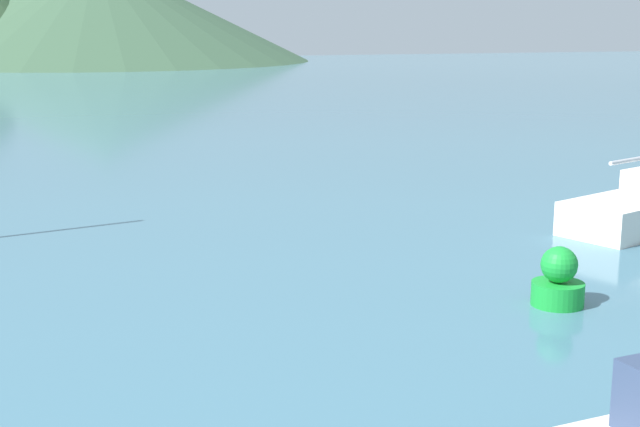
# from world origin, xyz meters

# --- Properties ---
(buoy_marker) EXTENTS (0.89, 0.89, 1.02)m
(buoy_marker) POSITION_xyz_m (3.97, 10.97, 0.42)
(buoy_marker) COLOR green
(buoy_marker) RESTS_ON ground_plane
(hill_central) EXTENTS (50.32, 50.32, 12.18)m
(hill_central) POSITION_xyz_m (5.44, 110.57, 6.09)
(hill_central) COLOR #38563D
(hill_central) RESTS_ON ground_plane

